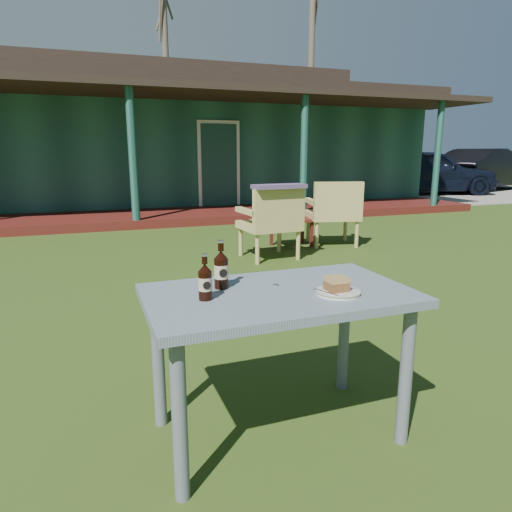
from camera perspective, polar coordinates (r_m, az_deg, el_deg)
name	(u,v)px	position (r m, az deg, el deg)	size (l,w,h in m)	color
ground	(200,321)	(3.76, -6.95, -8.06)	(80.00, 80.00, 0.00)	#334916
pavilion	(115,141)	(12.84, -17.27, 13.55)	(15.80, 8.30, 3.45)	#1C4B41
gravel_strip	(452,193)	(16.47, 23.27, 7.25)	(9.00, 6.00, 0.02)	gray
tree_mid	(166,74)	(22.51, -11.13, 21.41)	(0.28, 0.28, 9.50)	brown
tree_right	(311,60)	(23.24, 6.91, 23.14)	(0.28, 0.28, 11.00)	brown
car_near	(426,172)	(15.71, 20.51, 9.86)	(1.70, 4.23, 1.44)	black
car_far	(485,170)	(18.14, 26.67, 9.62)	(1.52, 4.37, 1.44)	black
cafe_table	(279,312)	(2.11, 2.85, -7.05)	(1.20, 0.70, 0.72)	slate
plate	(338,292)	(2.07, 10.18, -4.44)	(0.20, 0.20, 0.01)	silver
cake_slice	(337,284)	(2.06, 10.03, -3.41)	(0.09, 0.09, 0.06)	brown
fork	(326,292)	(2.03, 8.74, -4.52)	(0.01, 0.14, 0.00)	silver
cola_bottle_near	(221,269)	(2.11, -4.37, -1.65)	(0.07, 0.07, 0.23)	black
cola_bottle_far	(205,282)	(1.95, -6.38, -3.19)	(0.06, 0.06, 0.20)	black
bottle_cap	(276,285)	(2.15, 2.52, -3.68)	(0.03, 0.03, 0.01)	silver
armchair_left	(272,219)	(5.73, 2.03, 4.60)	(0.72, 0.68, 0.91)	tan
armchair_right	(334,210)	(6.67, 9.75, 5.72)	(0.82, 0.79, 0.93)	tan
floral_throw	(279,186)	(5.52, 2.93, 8.69)	(0.65, 0.23, 0.05)	#594369
side_table	(292,223)	(6.59, 4.47, 4.17)	(0.60, 0.40, 0.40)	#4F1813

